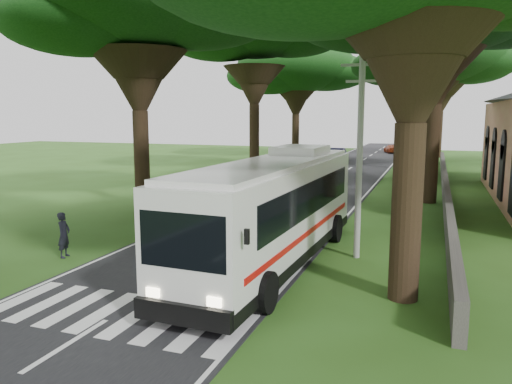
# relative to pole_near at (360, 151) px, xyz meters

# --- Properties ---
(ground) EXTENTS (140.00, 140.00, 0.00)m
(ground) POSITION_rel_pole_near_xyz_m (-5.50, -6.00, -4.18)
(ground) COLOR #274714
(ground) RESTS_ON ground
(road) EXTENTS (8.00, 120.00, 0.04)m
(road) POSITION_rel_pole_near_xyz_m (-5.50, 19.00, -4.17)
(road) COLOR black
(road) RESTS_ON ground
(crosswalk) EXTENTS (8.00, 3.00, 0.01)m
(crosswalk) POSITION_rel_pole_near_xyz_m (-5.50, -8.00, -4.18)
(crosswalk) COLOR silver
(crosswalk) RESTS_ON ground
(property_wall) EXTENTS (0.35, 50.00, 1.20)m
(property_wall) POSITION_rel_pole_near_xyz_m (3.50, 18.00, -3.58)
(property_wall) COLOR #383533
(property_wall) RESTS_ON ground
(pole_near) EXTENTS (1.60, 0.24, 8.00)m
(pole_near) POSITION_rel_pole_near_xyz_m (0.00, 0.00, 0.00)
(pole_near) COLOR gray
(pole_near) RESTS_ON ground
(pole_mid) EXTENTS (1.60, 0.24, 8.00)m
(pole_mid) POSITION_rel_pole_near_xyz_m (0.00, 20.00, 0.00)
(pole_mid) COLOR gray
(pole_mid) RESTS_ON ground
(pole_far) EXTENTS (1.60, 0.24, 8.00)m
(pole_far) POSITION_rel_pole_near_xyz_m (0.00, 40.00, 0.00)
(pole_far) COLOR gray
(pole_far) RESTS_ON ground
(tree_l_mida) EXTENTS (12.93, 12.93, 14.56)m
(tree_l_mida) POSITION_rel_pole_near_xyz_m (-13.50, 6.00, 7.45)
(tree_l_mida) COLOR black
(tree_l_mida) RESTS_ON ground
(tree_l_midb) EXTENTS (13.38, 13.38, 16.16)m
(tree_l_midb) POSITION_rel_pole_near_xyz_m (-13.00, 24.00, 8.93)
(tree_l_midb) COLOR black
(tree_l_midb) RESTS_ON ground
(tree_l_far) EXTENTS (14.85, 14.85, 14.46)m
(tree_l_far) POSITION_rel_pole_near_xyz_m (-14.00, 42.00, 7.03)
(tree_l_far) COLOR black
(tree_l_far) RESTS_ON ground
(tree_r_midb) EXTENTS (13.34, 13.34, 14.01)m
(tree_r_midb) POSITION_rel_pole_near_xyz_m (2.00, 32.00, 6.85)
(tree_r_midb) COLOR black
(tree_r_midb) RESTS_ON ground
(tree_r_far) EXTENTS (14.21, 14.21, 15.16)m
(tree_r_far) POSITION_rel_pole_near_xyz_m (3.00, 50.00, 7.82)
(tree_r_far) COLOR black
(tree_r_far) RESTS_ON ground
(coach_bus) EXTENTS (3.53, 13.37, 3.91)m
(coach_bus) POSITION_rel_pole_near_xyz_m (-2.80, -1.92, -2.07)
(coach_bus) COLOR silver
(coach_bus) RESTS_ON ground
(distant_car_a) EXTENTS (1.48, 3.50, 1.18)m
(distant_car_a) POSITION_rel_pole_near_xyz_m (-8.27, 32.33, -3.56)
(distant_car_a) COLOR #B7B7BC
(distant_car_a) RESTS_ON road
(distant_car_b) EXTENTS (1.56, 4.46, 1.47)m
(distant_car_b) POSITION_rel_pole_near_xyz_m (-8.50, 41.03, -3.41)
(distant_car_b) COLOR navy
(distant_car_b) RESTS_ON road
(distant_car_c) EXTENTS (2.74, 4.42, 1.20)m
(distant_car_c) POSITION_rel_pole_near_xyz_m (-3.21, 55.23, -3.55)
(distant_car_c) COLOR #993616
(distant_car_c) RESTS_ON road
(pedestrian) EXTENTS (0.56, 0.73, 1.80)m
(pedestrian) POSITION_rel_pole_near_xyz_m (-10.84, -3.84, -3.28)
(pedestrian) COLOR black
(pedestrian) RESTS_ON ground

